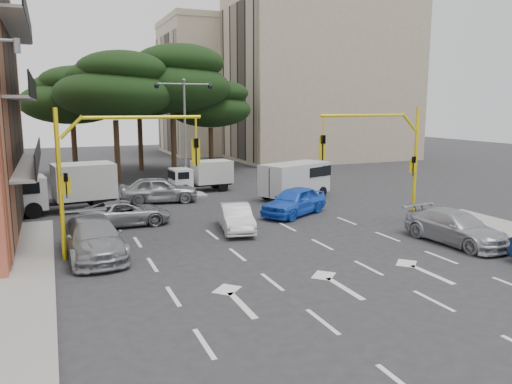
% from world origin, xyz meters
% --- Properties ---
extents(ground, '(120.00, 120.00, 0.00)m').
position_xyz_m(ground, '(0.00, 0.00, 0.00)').
color(ground, '#28282B').
rests_on(ground, ground).
extents(median_strip, '(1.40, 6.00, 0.15)m').
position_xyz_m(median_strip, '(0.00, 16.00, 0.07)').
color(median_strip, gray).
rests_on(median_strip, ground).
extents(apartment_beige_near, '(20.20, 12.15, 18.70)m').
position_xyz_m(apartment_beige_near, '(19.95, 32.00, 9.35)').
color(apartment_beige_near, tan).
rests_on(apartment_beige_near, ground).
extents(apartment_beige_far, '(16.20, 12.15, 16.70)m').
position_xyz_m(apartment_beige_far, '(12.95, 44.00, 8.35)').
color(apartment_beige_far, tan).
rests_on(apartment_beige_far, ground).
extents(pine_left_near, '(9.15, 9.15, 10.23)m').
position_xyz_m(pine_left_near, '(-3.94, 21.96, 7.60)').
color(pine_left_near, '#382616').
rests_on(pine_left_near, ground).
extents(pine_center, '(9.98, 9.98, 11.16)m').
position_xyz_m(pine_center, '(1.06, 23.96, 8.30)').
color(pine_center, '#382616').
rests_on(pine_center, ground).
extents(pine_left_far, '(8.32, 8.32, 9.30)m').
position_xyz_m(pine_left_far, '(-6.94, 25.96, 6.91)').
color(pine_left_far, '#382616').
rests_on(pine_left_far, ground).
extents(pine_right, '(7.49, 7.49, 8.37)m').
position_xyz_m(pine_right, '(5.06, 25.96, 6.22)').
color(pine_right, '#382616').
rests_on(pine_right, ground).
extents(pine_back, '(9.15, 9.15, 10.23)m').
position_xyz_m(pine_back, '(-0.94, 28.96, 7.60)').
color(pine_back, '#382616').
rests_on(pine_back, ground).
extents(signal_mast_right, '(5.79, 0.37, 6.00)m').
position_xyz_m(signal_mast_right, '(6.80, 1.99, 3.88)').
color(signal_mast_right, yellow).
rests_on(signal_mast_right, ground).
extents(signal_mast_left, '(5.79, 0.37, 6.00)m').
position_xyz_m(signal_mast_left, '(-6.80, 1.99, 3.88)').
color(signal_mast_left, yellow).
rests_on(signal_mast_left, ground).
extents(street_lamp_center, '(4.16, 0.36, 7.77)m').
position_xyz_m(street_lamp_center, '(0.00, 16.00, 5.43)').
color(street_lamp_center, slate).
rests_on(street_lamp_center, median_strip).
extents(car_white_hatch, '(2.13, 4.16, 1.31)m').
position_xyz_m(car_white_hatch, '(-0.68, 3.80, 0.65)').
color(car_white_hatch, silver).
rests_on(car_white_hatch, ground).
extents(car_blue_compact, '(4.92, 3.95, 1.57)m').
position_xyz_m(car_blue_compact, '(3.59, 5.91, 0.79)').
color(car_blue_compact, blue).
rests_on(car_blue_compact, ground).
extents(car_silver_wagon, '(2.46, 5.46, 1.55)m').
position_xyz_m(car_silver_wagon, '(-7.47, 2.04, 0.78)').
color(car_silver_wagon, gray).
rests_on(car_silver_wagon, ground).
extents(car_silver_cross_a, '(4.58, 2.13, 1.27)m').
position_xyz_m(car_silver_cross_a, '(-5.50, 7.00, 0.63)').
color(car_silver_cross_a, gray).
rests_on(car_silver_cross_a, ground).
extents(car_silver_cross_b, '(5.08, 2.66, 1.65)m').
position_xyz_m(car_silver_cross_b, '(-2.68, 12.49, 0.83)').
color(car_silver_cross_b, '#989B9F').
rests_on(car_silver_cross_b, ground).
extents(car_silver_parked, '(2.46, 5.15, 1.45)m').
position_xyz_m(car_silver_parked, '(7.60, -2.07, 0.72)').
color(car_silver_parked, '#A5A7AD').
rests_on(car_silver_parked, ground).
extents(van_white, '(5.28, 3.83, 2.41)m').
position_xyz_m(van_white, '(5.88, 10.40, 1.20)').
color(van_white, silver).
rests_on(van_white, ground).
extents(box_truck_a, '(5.85, 3.04, 2.75)m').
position_xyz_m(box_truck_a, '(-8.17, 11.76, 1.38)').
color(box_truck_a, silver).
rests_on(box_truck_a, ground).
extents(box_truck_b, '(4.52, 2.11, 2.17)m').
position_xyz_m(box_truck_b, '(1.00, 15.50, 1.09)').
color(box_truck_b, white).
rests_on(box_truck_b, ground).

